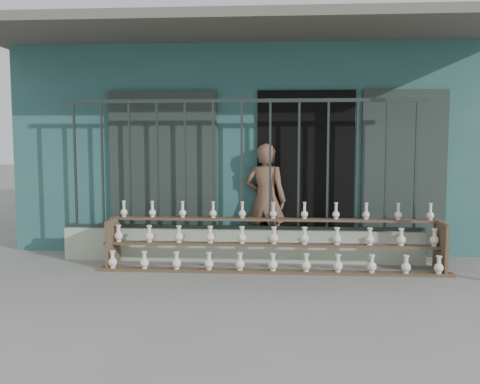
{
  "coord_description": "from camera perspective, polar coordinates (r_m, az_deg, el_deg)",
  "views": [
    {
      "loc": [
        0.51,
        -6.03,
        1.68
      ],
      "look_at": [
        0.0,
        1.0,
        1.0
      ],
      "focal_mm": 40.0,
      "sensor_mm": 36.0,
      "label": 1
    }
  ],
  "objects": [
    {
      "name": "security_fence",
      "position": [
        7.36,
        0.17,
        2.93
      ],
      "size": [
        5.0,
        0.04,
        1.8
      ],
      "color": "#283330",
      "rests_on": "parapet_wall"
    },
    {
      "name": "parapet_wall",
      "position": [
        7.49,
        0.17,
        -5.69
      ],
      "size": [
        5.0,
        0.2,
        0.45
      ],
      "primitive_type": "cube",
      "color": "#A8B99F",
      "rests_on": "ground"
    },
    {
      "name": "ground",
      "position": [
        6.28,
        -0.67,
        -10.01
      ],
      "size": [
        60.0,
        60.0,
        0.0
      ],
      "primitive_type": "plane",
      "color": "slate"
    },
    {
      "name": "shelf_rack",
      "position": [
        7.04,
        3.55,
        -5.32
      ],
      "size": [
        4.5,
        0.68,
        0.85
      ],
      "color": "brown",
      "rests_on": "ground"
    },
    {
      "name": "elderly_woman",
      "position": [
        7.72,
        2.73,
        -0.89
      ],
      "size": [
        0.67,
        0.51,
        1.64
      ],
      "primitive_type": "imported",
      "rotation": [
        0.0,
        0.0,
        2.94
      ],
      "color": "brown",
      "rests_on": "ground"
    },
    {
      "name": "workshop_building",
      "position": [
        10.27,
        1.34,
        5.19
      ],
      "size": [
        7.4,
        6.6,
        3.21
      ],
      "color": "#2A5956",
      "rests_on": "ground"
    }
  ]
}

